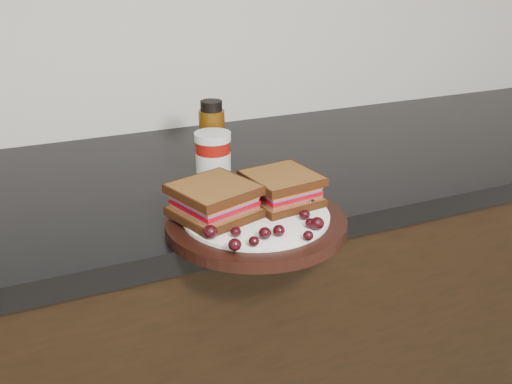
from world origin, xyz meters
TOP-DOWN VIEW (x-y plane):
  - countertop at (0.00, 1.70)m, footprint 3.98×0.60m
  - plate at (0.19, 1.43)m, footprint 0.28×0.28m
  - sandwich_left at (0.13, 1.44)m, footprint 0.14×0.14m
  - sandwich_right at (0.25, 1.45)m, footprint 0.12×0.12m
  - grape_0 at (0.10, 1.38)m, footprint 0.02×0.02m
  - grape_1 at (0.14, 1.37)m, footprint 0.02×0.02m
  - grape_2 at (0.12, 1.33)m, footprint 0.02×0.02m
  - grape_3 at (0.15, 1.33)m, footprint 0.02×0.02m
  - grape_4 at (0.17, 1.35)m, footprint 0.02×0.02m
  - grape_5 at (0.19, 1.34)m, footprint 0.02×0.02m
  - grape_6 at (0.22, 1.32)m, footprint 0.02×0.02m
  - grape_7 at (0.25, 1.34)m, footprint 0.02×0.02m
  - grape_8 at (0.25, 1.35)m, footprint 0.02×0.02m
  - grape_9 at (0.25, 1.38)m, footprint 0.02×0.02m
  - grape_10 at (0.28, 1.41)m, footprint 0.02×0.02m
  - grape_11 at (0.27, 1.42)m, footprint 0.02×0.02m
  - grape_12 at (0.27, 1.43)m, footprint 0.02×0.02m
  - grape_13 at (0.26, 1.48)m, footprint 0.02×0.02m
  - grape_14 at (0.16, 1.48)m, footprint 0.02×0.02m
  - grape_15 at (0.15, 1.46)m, footprint 0.02×0.02m
  - grape_16 at (0.11, 1.45)m, footprint 0.02×0.02m
  - grape_17 at (0.11, 1.43)m, footprint 0.02×0.02m
  - grape_18 at (0.11, 1.40)m, footprint 0.02×0.02m
  - grape_19 at (0.14, 1.48)m, footprint 0.02×0.02m
  - grape_20 at (0.15, 1.44)m, footprint 0.02×0.02m
  - grape_21 at (0.13, 1.42)m, footprint 0.02×0.02m
  - condiment_jar at (0.20, 1.63)m, footprint 0.08×0.08m
  - oil_bottle at (0.22, 1.69)m, footprint 0.06×0.06m

SIDE VIEW (x-z plane):
  - countertop at x=0.00m, z-range 0.86..0.90m
  - plate at x=0.19m, z-range 0.90..0.92m
  - grape_3 at x=0.15m, z-range 0.92..0.94m
  - grape_6 at x=0.22m, z-range 0.92..0.94m
  - grape_14 at x=0.16m, z-range 0.92..0.94m
  - grape_16 at x=0.11m, z-range 0.92..0.94m
  - grape_1 at x=0.14m, z-range 0.92..0.94m
  - grape_8 at x=0.25m, z-range 0.92..0.94m
  - grape_21 at x=0.13m, z-range 0.92..0.94m
  - grape_11 at x=0.27m, z-range 0.92..0.94m
  - grape_19 at x=0.14m, z-range 0.92..0.94m
  - grape_9 at x=0.25m, z-range 0.92..0.94m
  - grape_5 at x=0.19m, z-range 0.92..0.94m
  - grape_20 at x=0.15m, z-range 0.92..0.94m
  - grape_4 at x=0.17m, z-range 0.92..0.94m
  - grape_2 at x=0.12m, z-range 0.92..0.94m
  - grape_17 at x=0.11m, z-range 0.92..0.94m
  - grape_15 at x=0.15m, z-range 0.92..0.94m
  - grape_10 at x=0.28m, z-range 0.92..0.94m
  - grape_12 at x=0.27m, z-range 0.92..0.94m
  - grape_13 at x=0.26m, z-range 0.92..0.94m
  - grape_7 at x=0.25m, z-range 0.92..0.94m
  - grape_0 at x=0.10m, z-range 0.92..0.94m
  - grape_18 at x=0.11m, z-range 0.92..0.94m
  - sandwich_right at x=0.25m, z-range 0.92..0.97m
  - condiment_jar at x=0.20m, z-range 0.90..1.00m
  - sandwich_left at x=0.13m, z-range 0.92..0.97m
  - oil_bottle at x=0.22m, z-range 0.90..1.04m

